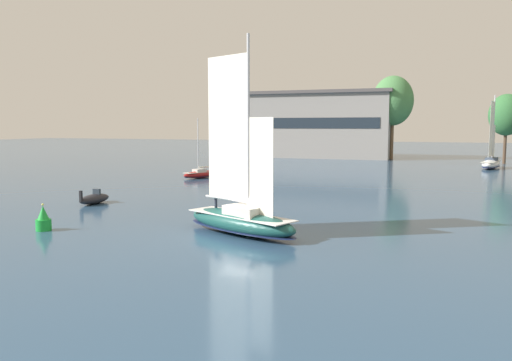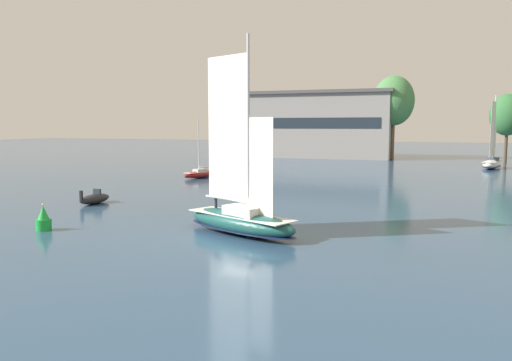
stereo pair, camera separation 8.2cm
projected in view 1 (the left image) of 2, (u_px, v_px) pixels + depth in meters
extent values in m
plane|color=#2D4C6B|center=(241.00, 234.00, 33.27)|extent=(400.00, 400.00, 0.00)
cube|color=gray|center=(314.00, 126.00, 113.75)|extent=(34.06, 12.81, 14.08)
cube|color=#1E2833|center=(307.00, 123.00, 107.63)|extent=(30.65, 0.10, 2.25)
cube|color=#514C4C|center=(315.00, 93.00, 112.93)|extent=(35.26, 14.01, 0.70)
cylinder|color=#4C3828|center=(505.00, 145.00, 93.73)|extent=(0.56, 0.56, 7.05)
ellipsoid|color=#336B38|center=(507.00, 115.00, 93.11)|extent=(6.35, 6.35, 7.76)
cylinder|color=brown|center=(392.00, 137.00, 106.26)|extent=(0.76, 0.76, 9.53)
ellipsoid|color=#477F47|center=(393.00, 101.00, 105.42)|extent=(8.57, 8.57, 10.48)
ellipsoid|color=#194C47|center=(241.00, 222.00, 33.18)|extent=(9.60, 6.13, 1.59)
ellipsoid|color=#19234C|center=(241.00, 228.00, 33.23)|extent=(9.70, 6.20, 0.19)
cube|color=silver|center=(240.00, 215.00, 33.13)|extent=(8.41, 5.30, 0.06)
cube|color=beige|center=(245.00, 211.00, 32.77)|extent=(3.13, 2.72, 0.65)
cylinder|color=silver|center=(248.00, 127.00, 31.97)|extent=(0.19, 0.19, 11.67)
cylinder|color=silver|center=(227.00, 199.00, 33.95)|extent=(3.91, 1.83, 0.16)
cube|color=silver|center=(228.00, 128.00, 33.31)|extent=(3.55, 1.58, 9.57)
cube|color=silver|center=(261.00, 168.00, 31.49)|extent=(1.89, 0.84, 6.42)
cylinder|color=#232838|center=(216.00, 203.00, 35.23)|extent=(0.26, 0.26, 0.85)
cylinder|color=#1E4CA5|center=(216.00, 193.00, 35.15)|extent=(0.45, 0.45, 0.65)
sphere|color=tan|center=(216.00, 187.00, 35.10)|extent=(0.24, 0.24, 0.24)
ellipsoid|color=maroon|center=(201.00, 174.00, 68.74)|extent=(3.90, 6.05, 1.00)
ellipsoid|color=#19234C|center=(201.00, 176.00, 68.77)|extent=(3.94, 6.11, 0.12)
cube|color=beige|center=(201.00, 172.00, 68.71)|extent=(3.38, 5.30, 0.06)
cube|color=beige|center=(199.00, 170.00, 68.47)|extent=(1.73, 1.98, 0.41)
cylinder|color=silver|center=(198.00, 145.00, 67.96)|extent=(0.12, 0.12, 7.36)
cylinder|color=silver|center=(206.00, 167.00, 69.25)|extent=(1.17, 2.46, 0.10)
cylinder|color=silver|center=(206.00, 167.00, 69.24)|extent=(1.12, 2.24, 0.16)
ellipsoid|color=silver|center=(491.00, 164.00, 83.83)|extent=(4.49, 9.17, 1.50)
ellipsoid|color=#19234C|center=(491.00, 166.00, 83.88)|extent=(4.53, 9.26, 0.18)
cube|color=#BCB7A8|center=(491.00, 161.00, 83.78)|extent=(3.85, 8.05, 0.06)
cube|color=#333D4C|center=(492.00, 159.00, 84.11)|extent=(2.27, 2.81, 0.62)
cylinder|color=silver|center=(494.00, 128.00, 83.76)|extent=(0.18, 0.18, 11.05)
cylinder|color=silver|center=(490.00, 156.00, 82.63)|extent=(1.08, 3.90, 0.15)
cube|color=silver|center=(492.00, 129.00, 82.26)|extent=(0.89, 3.56, 9.06)
cube|color=silver|center=(494.00, 143.00, 84.92)|extent=(0.48, 1.89, 6.07)
ellipsoid|color=black|center=(94.00, 199.00, 46.00)|extent=(1.57, 3.76, 0.89)
cube|color=black|center=(81.00, 196.00, 44.30)|extent=(0.24, 0.20, 0.98)
cube|color=#28333D|center=(97.00, 192.00, 46.27)|extent=(0.75, 0.26, 0.54)
cylinder|color=green|center=(44.00, 225.00, 34.28)|extent=(1.03, 1.03, 0.77)
cone|color=green|center=(43.00, 213.00, 34.19)|extent=(0.77, 0.77, 0.95)
sphere|color=#F2F266|center=(43.00, 205.00, 34.12)|extent=(0.16, 0.16, 0.16)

